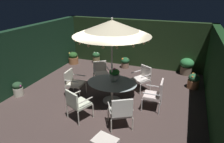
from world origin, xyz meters
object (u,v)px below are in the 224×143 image
object	(u,v)px
patio_umbrella	(112,28)
potted_plant_back_right	(194,81)
patio_chair_northeast	(156,93)
potted_plant_right_far	(73,58)
patio_chair_southwest	(77,102)
patio_chair_southeast	(101,71)
ottoman_footrest	(105,141)
potted_plant_left_near	(187,66)
patio_dining_table	(112,86)
centerpiece_planter	(114,74)
potted_plant_left_far	(125,62)
patio_chair_north	(121,111)
patio_chair_south	(73,81)
potted_plant_front_corner	(18,89)
patio_chair_east	(143,76)
potted_plant_back_left	(96,57)

from	to	relation	value
patio_umbrella	potted_plant_back_right	distance (m)	4.10
patio_chair_northeast	potted_plant_right_far	bearing A→B (deg)	149.31
patio_chair_southwest	patio_chair_southeast	bearing A→B (deg)	97.58
ottoman_footrest	potted_plant_back_right	xyz separation A→B (m)	(1.96, 4.46, -0.06)
patio_umbrella	potted_plant_left_near	xyz separation A→B (m)	(2.36, 3.49, -2.16)
patio_dining_table	centerpiece_planter	bearing A→B (deg)	72.26
patio_umbrella	potted_plant_left_far	distance (m)	4.02
patio_chair_north	patio_chair_south	distance (m)	2.57
patio_chair_southeast	potted_plant_left_far	xyz separation A→B (m)	(0.39, 2.09, -0.26)
patio_chair_southeast	potted_plant_back_right	distance (m)	3.74
patio_chair_northeast	patio_chair_southwest	distance (m)	2.53
potted_plant_left_far	potted_plant_front_corner	distance (m)	5.02
patio_chair_southeast	ottoman_footrest	bearing A→B (deg)	-64.93
potted_plant_left_near	potted_plant_back_right	bearing A→B (deg)	-76.96
potted_plant_left_far	patio_umbrella	bearing A→B (deg)	-80.68
patio_chair_east	potted_plant_back_left	size ratio (longest dim) A/B	1.61
patio_chair_east	potted_plant_front_corner	world-z (taller)	patio_chair_east
patio_chair_southwest	potted_plant_back_left	bearing A→B (deg)	108.62
centerpiece_planter	patio_dining_table	bearing A→B (deg)	-107.74
ottoman_footrest	potted_plant_back_left	xyz separation A→B (m)	(-2.94, 5.79, -0.05)
patio_chair_north	patio_chair_southwest	size ratio (longest dim) A/B	1.02
potted_plant_front_corner	potted_plant_left_far	bearing A→B (deg)	55.21
centerpiece_planter	patio_chair_east	bearing A→B (deg)	56.28
potted_plant_left_far	patio_dining_table	bearing A→B (deg)	-80.68
patio_dining_table	potted_plant_left_near	bearing A→B (deg)	55.91
patio_dining_table	patio_chair_south	distance (m)	1.50
patio_umbrella	patio_chair_southwest	world-z (taller)	patio_umbrella
patio_chair_east	patio_umbrella	bearing A→B (deg)	-122.29
patio_dining_table	centerpiece_planter	size ratio (longest dim) A/B	3.63
patio_chair_east	patio_chair_southeast	bearing A→B (deg)	-176.98
patio_chair_north	patio_chair_northeast	world-z (taller)	patio_chair_northeast
potted_plant_back_right	potted_plant_back_left	bearing A→B (deg)	164.77
potted_plant_back_left	potted_plant_left_near	distance (m)	4.57
patio_chair_south	potted_plant_back_left	xyz separation A→B (m)	(-0.71, 3.51, -0.25)
centerpiece_planter	potted_plant_back_right	world-z (taller)	centerpiece_planter
patio_dining_table	potted_plant_right_far	world-z (taller)	patio_dining_table
patio_chair_east	potted_plant_right_far	size ratio (longest dim) A/B	1.51
potted_plant_left_far	potted_plant_back_right	world-z (taller)	potted_plant_back_right
patio_chair_south	patio_dining_table	bearing A→B (deg)	3.13
patio_chair_south	potted_plant_left_far	size ratio (longest dim) A/B	1.77
patio_chair_north	potted_plant_front_corner	size ratio (longest dim) A/B	1.87
potted_plant_left_near	potted_plant_right_far	bearing A→B (deg)	-173.89
ottoman_footrest	potted_plant_right_far	size ratio (longest dim) A/B	1.03
patio_chair_northeast	potted_plant_front_corner	size ratio (longest dim) A/B	1.90
centerpiece_planter	patio_chair_northeast	xyz separation A→B (m)	(1.47, -0.09, -0.42)
centerpiece_planter	ottoman_footrest	xyz separation A→B (m)	(0.68, -2.49, -0.64)
patio_chair_north	patio_chair_southeast	size ratio (longest dim) A/B	1.08
patio_chair_east	patio_chair_southeast	size ratio (longest dim) A/B	1.01
patio_chair_east	ottoman_footrest	xyz separation A→B (m)	(-0.07, -3.63, -0.18)
potted_plant_back_left	patio_chair_northeast	bearing A→B (deg)	-42.37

